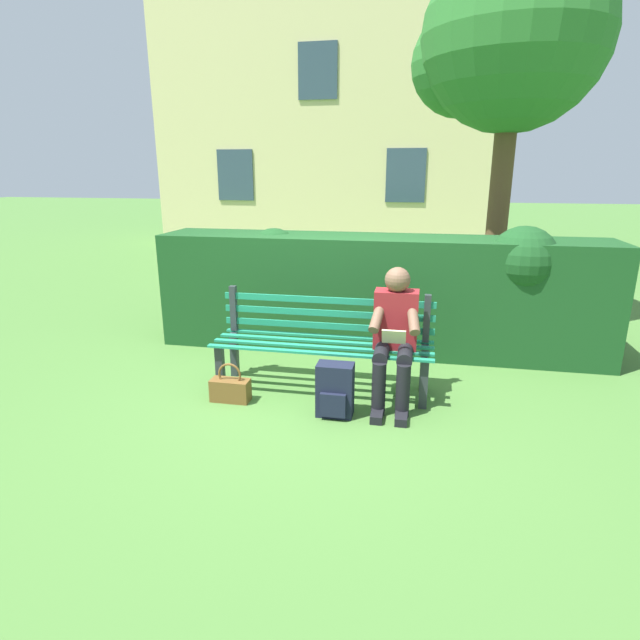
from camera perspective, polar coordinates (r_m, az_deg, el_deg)
name	(u,v)px	position (r m, az deg, el deg)	size (l,w,h in m)	color
ground	(322,390)	(4.87, 0.23, -7.79)	(60.00, 60.00, 0.00)	#477533
park_bench	(324,340)	(4.77, 0.43, -2.23)	(2.02, 0.54, 0.91)	#2D3338
person_seated	(395,333)	(4.47, 8.32, -1.44)	(0.44, 0.73, 1.20)	maroon
hedge_backdrop	(382,290)	(5.83, 6.92, 3.34)	(4.96, 0.87, 1.45)	#19471E
tree	(505,44)	(7.53, 19.92, 26.94)	(2.38, 2.27, 4.69)	brown
building_facade	(329,115)	(14.02, 0.95, 21.86)	(8.24, 2.76, 6.65)	beige
backpack	(335,390)	(4.32, 1.68, -7.84)	(0.30, 0.26, 0.46)	#191E33
handbag	(230,389)	(4.68, -9.95, -7.57)	(0.35, 0.15, 0.36)	brown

